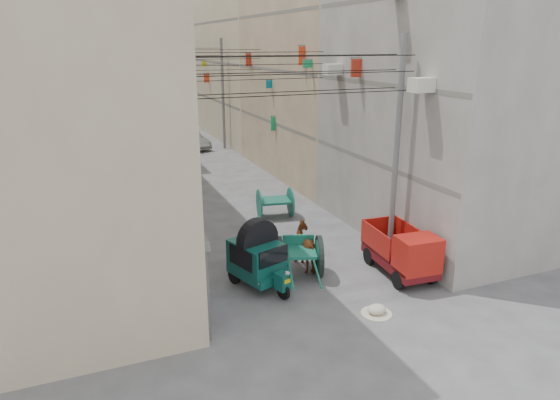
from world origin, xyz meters
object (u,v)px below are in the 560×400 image
tonga_cart (300,256)px  horse (308,247)px  second_cart (275,202)px  mini_truck (405,255)px  feed_sack (377,309)px  distant_car_white (173,163)px  distant_car_grey (190,140)px  distant_car_green (142,131)px  auto_rickshaw (258,256)px

tonga_cart → horse: 0.89m
second_cart → horse: bearing=-89.5°
mini_truck → feed_sack: (-2.16, -1.70, -0.69)m
tonga_cart → distant_car_white: bearing=113.7°
distant_car_grey → distant_car_green: (-2.74, 6.28, -0.11)m
horse → distant_car_green: size_ratio=0.48×
feed_sack → distant_car_white: size_ratio=0.15×
auto_rickshaw → feed_sack: bearing=-67.6°
horse → distant_car_white: bearing=-85.0°
second_cart → horse: size_ratio=0.97×
mini_truck → distant_car_grey: mini_truck is taller
distant_car_white → distant_car_green: bearing=-83.1°
second_cart → distant_car_white: bearing=115.6°
auto_rickshaw → horse: (2.13, 0.68, -0.28)m
mini_truck → distant_car_grey: size_ratio=0.80×
distant_car_green → horse: bearing=76.4°
tonga_cart → distant_car_grey: (1.24, 22.91, -0.11)m
auto_rickshaw → feed_sack: auto_rickshaw is taller
horse → distant_car_white: horse is taller
second_cart → horse: (-0.85, -5.38, 0.04)m
horse → distant_car_white: size_ratio=0.46×
auto_rickshaw → distant_car_green: auto_rickshaw is taller
mini_truck → distant_car_green: mini_truck is taller
second_cart → auto_rickshaw: bearing=-106.7°
mini_truck → distant_car_green: (-4.77, 30.61, -0.29)m
tonga_cart → mini_truck: mini_truck is taller
auto_rickshaw → distant_car_green: bearing=71.9°
distant_car_grey → distant_car_white: bearing=-128.4°
tonga_cart → horse: bearing=64.4°
second_cart → distant_car_white: size_ratio=0.45×
second_cart → horse: 5.45m
mini_truck → horse: mini_truck is taller
distant_car_grey → distant_car_green: bearing=95.0°
distant_car_green → distant_car_grey: bearing=95.8°
auto_rickshaw → tonga_cart: auto_rickshaw is taller
auto_rickshaw → second_cart: (2.99, 6.06, -0.31)m
auto_rickshaw → feed_sack: 4.14m
horse → distant_car_green: 28.64m
second_cart → mini_truck: bearing=-66.9°
tonga_cart → distant_car_white: (-1.34, 15.77, -0.09)m
mini_truck → distant_car_white: bearing=109.1°
mini_truck → feed_sack: 2.83m
auto_rickshaw → mini_truck: auto_rickshaw is taller
auto_rickshaw → distant_car_white: size_ratio=0.66×
tonga_cart → distant_car_green: (-1.50, 29.20, -0.22)m
auto_rickshaw → horse: auto_rickshaw is taller
mini_truck → distant_car_white: size_ratio=0.82×
second_cart → distant_car_green: second_cart is taller
tonga_cart → second_cart: bearing=95.0°
second_cart → distant_car_grey: (-0.24, 16.90, -0.07)m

